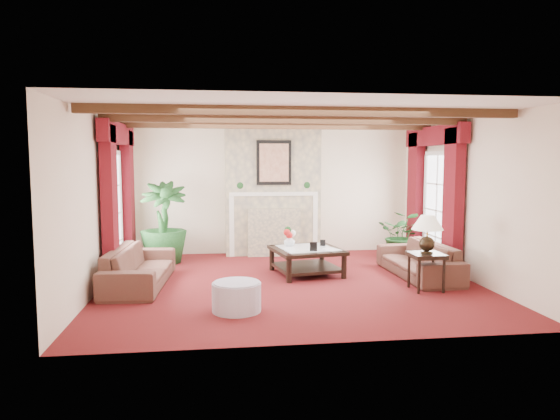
{
  "coord_description": "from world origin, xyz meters",
  "views": [
    {
      "loc": [
        -1.19,
        -7.93,
        2.0
      ],
      "look_at": [
        -0.12,
        0.4,
        1.16
      ],
      "focal_mm": 32.0,
      "sensor_mm": 36.0,
      "label": 1
    }
  ],
  "objects": [
    {
      "name": "book",
      "position": [
        0.66,
        0.25,
        0.61
      ],
      "size": [
        0.24,
        0.17,
        0.3
      ],
      "primitive_type": "imported",
      "rotation": [
        0.0,
        0.0,
        0.36
      ],
      "color": "black",
      "rests_on": "coffee_table"
    },
    {
      "name": "curtains_right",
      "position": [
        2.86,
        1.0,
        2.55
      ],
      "size": [
        0.2,
        2.4,
        2.55
      ],
      "primitive_type": null,
      "color": "#4C0A10",
      "rests_on": "ground"
    },
    {
      "name": "flower_vase",
      "position": [
        0.1,
        0.8,
        0.56
      ],
      "size": [
        0.28,
        0.29,
        0.2
      ],
      "primitive_type": "imported",
      "rotation": [
        0.0,
        0.0,
        -0.2
      ],
      "color": "silver",
      "rests_on": "coffee_table"
    },
    {
      "name": "side_table",
      "position": [
        2.0,
        -0.74,
        0.29
      ],
      "size": [
        0.56,
        0.56,
        0.58
      ],
      "primitive_type": null,
      "rotation": [
        0.0,
        0.0,
        -0.16
      ],
      "color": "black",
      "rests_on": "ground"
    },
    {
      "name": "photo_frame_a",
      "position": [
        0.43,
        0.24,
        0.54
      ],
      "size": [
        0.13,
        0.03,
        0.17
      ],
      "primitive_type": null,
      "rotation": [
        0.0,
        0.0,
        -0.07
      ],
      "color": "black",
      "rests_on": "coffee_table"
    },
    {
      "name": "small_plant",
      "position": [
        2.53,
        1.67,
        0.38
      ],
      "size": [
        1.78,
        1.79,
        0.77
      ],
      "primitive_type": "imported",
      "rotation": [
        0.0,
        0.0,
        -0.57
      ],
      "color": "black",
      "rests_on": "ground"
    },
    {
      "name": "potted_palm",
      "position": [
        -2.22,
        1.87,
        0.45
      ],
      "size": [
        1.2,
        1.77,
        0.89
      ],
      "primitive_type": "imported",
      "rotation": [
        0.0,
        0.0,
        0.1
      ],
      "color": "black",
      "rests_on": "ground"
    },
    {
      "name": "back_wall",
      "position": [
        0.0,
        2.75,
        1.35
      ],
      "size": [
        6.0,
        0.02,
        2.7
      ],
      "primitive_type": "cube",
      "color": "beige",
      "rests_on": "ground"
    },
    {
      "name": "ceiling",
      "position": [
        0.0,
        0.0,
        2.7
      ],
      "size": [
        6.0,
        6.0,
        0.0
      ],
      "primitive_type": "plane",
      "rotation": [
        3.14,
        0.0,
        0.0
      ],
      "color": "white",
      "rests_on": "floor"
    },
    {
      "name": "ottoman",
      "position": [
        -0.94,
        -1.44,
        0.19
      ],
      "size": [
        0.65,
        0.65,
        0.38
      ],
      "primitive_type": "cylinder",
      "color": "#A79EB3",
      "rests_on": "ground"
    },
    {
      "name": "floor",
      "position": [
        0.0,
        0.0,
        0.0
      ],
      "size": [
        6.0,
        6.0,
        0.0
      ],
      "primitive_type": "plane",
      "color": "#470C0F",
      "rests_on": "ground"
    },
    {
      "name": "fireplace",
      "position": [
        0.0,
        2.55,
        2.7
      ],
      "size": [
        2.0,
        0.52,
        2.7
      ],
      "primitive_type": null,
      "color": "tan",
      "rests_on": "ground"
    },
    {
      "name": "right_wall",
      "position": [
        3.0,
        0.0,
        1.35
      ],
      "size": [
        0.02,
        5.5,
        2.7
      ],
      "primitive_type": "cube",
      "color": "beige",
      "rests_on": "ground"
    },
    {
      "name": "french_door_left",
      "position": [
        -2.97,
        1.0,
        2.13
      ],
      "size": [
        0.1,
        1.1,
        2.16
      ],
      "primitive_type": null,
      "color": "white",
      "rests_on": "ground"
    },
    {
      "name": "french_door_right",
      "position": [
        2.97,
        1.0,
        2.13
      ],
      "size": [
        0.1,
        1.1,
        2.16
      ],
      "primitive_type": null,
      "color": "white",
      "rests_on": "ground"
    },
    {
      "name": "curtains_left",
      "position": [
        -2.86,
        1.0,
        2.55
      ],
      "size": [
        0.2,
        2.4,
        2.55
      ],
      "primitive_type": null,
      "color": "#4C0A10",
      "rests_on": "ground"
    },
    {
      "name": "photo_frame_b",
      "position": [
        0.69,
        0.72,
        0.52
      ],
      "size": [
        0.09,
        0.05,
        0.12
      ],
      "primitive_type": null,
      "rotation": [
        0.0,
        0.0,
        -0.4
      ],
      "color": "black",
      "rests_on": "coffee_table"
    },
    {
      "name": "coffee_table",
      "position": [
        0.37,
        0.56,
        0.23
      ],
      "size": [
        1.31,
        1.31,
        0.46
      ],
      "primitive_type": null,
      "rotation": [
        0.0,
        0.0,
        0.18
      ],
      "color": "black",
      "rests_on": "ground"
    },
    {
      "name": "sofa_right",
      "position": [
        2.26,
        0.17,
        0.39
      ],
      "size": [
        2.04,
        0.71,
        0.78
      ],
      "primitive_type": "imported",
      "rotation": [
        0.0,
        0.0,
        -1.54
      ],
      "color": "#320D1A",
      "rests_on": "ground"
    },
    {
      "name": "ceiling_beams",
      "position": [
        0.0,
        0.0,
        2.64
      ],
      "size": [
        6.0,
        3.0,
        0.12
      ],
      "primitive_type": null,
      "color": "#351E11",
      "rests_on": "ceiling"
    },
    {
      "name": "sofa_left",
      "position": [
        -2.42,
        0.12,
        0.41
      ],
      "size": [
        2.19,
        0.89,
        0.82
      ],
      "primitive_type": "imported",
      "rotation": [
        0.0,
        0.0,
        1.51
      ],
      "color": "#320D1A",
      "rests_on": "ground"
    },
    {
      "name": "left_wall",
      "position": [
        -3.0,
        0.0,
        1.35
      ],
      "size": [
        0.02,
        5.5,
        2.7
      ],
      "primitive_type": "cube",
      "color": "beige",
      "rests_on": "ground"
    },
    {
      "name": "table_lamp",
      "position": [
        2.0,
        -0.74,
        0.88
      ],
      "size": [
        0.48,
        0.48,
        0.6
      ],
      "primitive_type": null,
      "color": "black",
      "rests_on": "side_table"
    }
  ]
}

